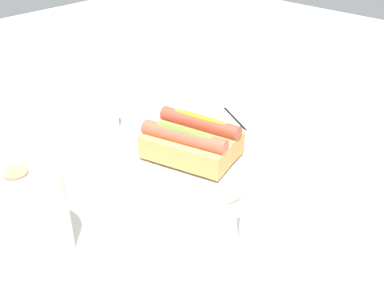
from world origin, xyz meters
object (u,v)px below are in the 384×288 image
object	(u,v)px
serving_bowl	(192,162)
water_glass	(102,110)
napkin_box	(281,217)
paper_towel_roll	(26,215)
hotdog_back	(184,147)
chopstick_near	(246,129)
hotdog_front	(200,133)

from	to	relation	value
serving_bowl	water_glass	size ratio (longest dim) A/B	3.04
napkin_box	water_glass	bearing A→B (deg)	7.92
paper_towel_roll	water_glass	bearing A→B (deg)	-52.57
paper_towel_roll	hotdog_back	bearing A→B (deg)	-96.15
serving_bowl	paper_towel_roll	size ratio (longest dim) A/B	2.04
serving_bowl	paper_towel_roll	distance (m)	0.30
serving_bowl	paper_towel_roll	xyz separation A→B (m)	(0.02, 0.29, 0.05)
serving_bowl	chopstick_near	world-z (taller)	serving_bowl
serving_bowl	chopstick_near	bearing A→B (deg)	-83.76
hotdog_front	water_glass	bearing A→B (deg)	8.94
chopstick_near	napkin_box	bearing A→B (deg)	160.59
paper_towel_roll	napkin_box	xyz separation A→B (m)	(-0.25, -0.22, 0.01)
water_glass	chopstick_near	bearing A→B (deg)	-138.77
water_glass	hotdog_back	bearing A→B (deg)	176.14
chopstick_near	hotdog_front	bearing A→B (deg)	121.81
water_glass	paper_towel_roll	distance (m)	0.36
serving_bowl	hotdog_back	bearing A→B (deg)	104.02
serving_bowl	hotdog_front	size ratio (longest dim) A/B	1.74
paper_towel_roll	chopstick_near	size ratio (longest dim) A/B	0.61
hotdog_front	paper_towel_roll	xyz separation A→B (m)	(0.02, 0.32, 0.00)
napkin_box	chopstick_near	bearing A→B (deg)	-30.14
hotdog_back	chopstick_near	xyz separation A→B (m)	(0.03, -0.21, -0.06)
hotdog_front	water_glass	size ratio (longest dim) A/B	1.75
napkin_box	hotdog_back	bearing A→B (deg)	3.14
paper_towel_roll	chopstick_near	distance (m)	0.48
serving_bowl	hotdog_front	distance (m)	0.05
paper_towel_roll	chopstick_near	bearing A→B (deg)	-90.27
water_glass	paper_towel_roll	world-z (taller)	paper_towel_roll
serving_bowl	paper_towel_roll	world-z (taller)	paper_towel_roll
serving_bowl	hotdog_back	world-z (taller)	hotdog_back
chopstick_near	hotdog_back	bearing A→B (deg)	124.18
serving_bowl	water_glass	world-z (taller)	water_glass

